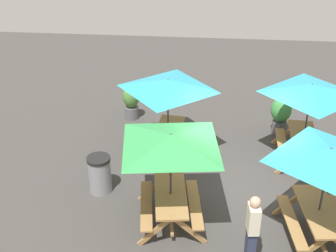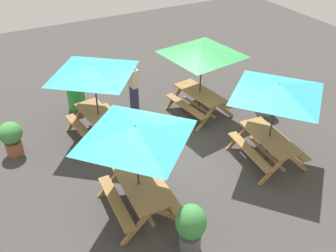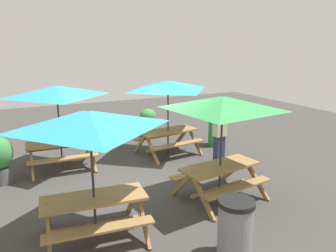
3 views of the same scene
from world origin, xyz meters
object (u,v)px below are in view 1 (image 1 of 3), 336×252
object	(u,v)px
picnic_table_1	(171,147)
picnic_table_0	(329,162)
picnic_table_2	(168,90)
potted_plant_2	(131,101)
trash_bin_gray	(100,174)
person_standing	(252,229)
picnic_table_3	(311,95)
potted_plant_0	(281,113)

from	to	relation	value
picnic_table_1	picnic_table_0	bearing A→B (deg)	77.34
picnic_table_2	potted_plant_2	world-z (taller)	picnic_table_2
trash_bin_gray	person_standing	xyz separation A→B (m)	(2.13, 3.59, 0.39)
picnic_table_0	trash_bin_gray	bearing A→B (deg)	-110.57
picnic_table_1	picnic_table_2	xyz separation A→B (m)	(-2.86, -0.33, 0.00)
picnic_table_3	potted_plant_0	distance (m)	2.03
trash_bin_gray	potted_plant_0	bearing A→B (deg)	125.38
trash_bin_gray	picnic_table_3	bearing A→B (deg)	110.17
picnic_table_3	potted_plant_0	xyz separation A→B (m)	(-1.49, -0.44, -1.32)
potted_plant_0	potted_plant_2	xyz separation A→B (m)	(-0.53, -4.66, -0.05)
potted_plant_2	person_standing	size ratio (longest dim) A/B	0.69
picnic_table_1	potted_plant_2	xyz separation A→B (m)	(-4.92, -1.70, -1.36)
person_standing	picnic_table_2	bearing A→B (deg)	-158.89
potted_plant_0	potted_plant_2	bearing A→B (deg)	-96.50
potted_plant_0	person_standing	bearing A→B (deg)	-12.43
picnic_table_1	trash_bin_gray	size ratio (longest dim) A/B	2.86
picnic_table_0	picnic_table_2	distance (m)	4.73
trash_bin_gray	potted_plant_2	distance (m)	3.95
picnic_table_1	picnic_table_2	world-z (taller)	same
picnic_table_0	potted_plant_0	size ratio (longest dim) A/B	1.97
picnic_table_1	trash_bin_gray	distance (m)	2.57
potted_plant_2	trash_bin_gray	bearing A→B (deg)	-2.18
potted_plant_0	picnic_table_2	bearing A→B (deg)	-65.06
picnic_table_1	picnic_table_2	bearing A→B (deg)	178.63
trash_bin_gray	potted_plant_0	world-z (taller)	potted_plant_0
picnic_table_1	potted_plant_0	world-z (taller)	picnic_table_1
picnic_table_3	trash_bin_gray	distance (m)	5.79
picnic_table_1	potted_plant_2	distance (m)	5.38
picnic_table_3	person_standing	distance (m)	4.53
picnic_table_3	potted_plant_2	xyz separation A→B (m)	(-2.02, -5.10, -1.36)
picnic_table_2	person_standing	size ratio (longest dim) A/B	1.40
picnic_table_0	potted_plant_2	distance (m)	7.28
picnic_table_1	potted_plant_2	size ratio (longest dim) A/B	2.43
picnic_table_0	picnic_table_1	distance (m)	3.23
picnic_table_0	picnic_table_3	distance (m)	3.17
picnic_table_2	potted_plant_2	size ratio (longest dim) A/B	2.03
picnic_table_2	person_standing	bearing A→B (deg)	32.29
picnic_table_2	picnic_table_1	bearing A→B (deg)	11.71
picnic_table_0	potted_plant_0	bearing A→B (deg)	176.38
potted_plant_0	potted_plant_2	distance (m)	4.69
trash_bin_gray	person_standing	world-z (taller)	person_standing
potted_plant_0	person_standing	distance (m)	5.69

